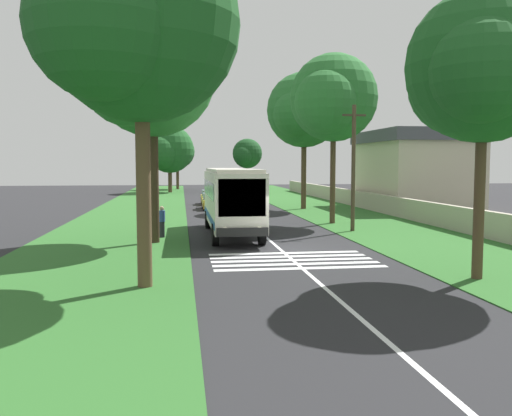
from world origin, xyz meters
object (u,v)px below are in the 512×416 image
at_px(roadside_tree_left_0, 176,153).
at_px(roadside_tree_left_3, 148,77).
at_px(roadside_tree_left_2, 135,29).
at_px(roadside_tree_right_1, 331,100).
at_px(roadside_tree_right_3, 478,71).
at_px(roadside_tree_right_2, 247,154).
at_px(utility_pole, 353,166).
at_px(coach_bus, 231,197).
at_px(trailing_car_0, 212,202).
at_px(trailing_car_1, 210,198).
at_px(roadside_tree_left_1, 168,151).
at_px(roadside_building, 415,169).
at_px(pedestrian, 162,221).
at_px(roadside_tree_right_0, 302,112).

height_order(roadside_tree_left_0, roadside_tree_left_3, roadside_tree_left_3).
height_order(roadside_tree_left_2, roadside_tree_left_3, roadside_tree_left_3).
height_order(roadside_tree_right_1, roadside_tree_right_3, roadside_tree_right_1).
bearing_deg(roadside_tree_right_2, utility_pole, 179.77).
height_order(coach_bus, roadside_tree_left_0, roadside_tree_left_0).
distance_m(trailing_car_0, roadside_tree_right_3, 32.09).
xyz_separation_m(trailing_car_1, roadside_tree_right_3, (-36.28, -7.15, 6.47)).
distance_m(roadside_tree_left_1, roadside_tree_right_1, 43.35).
relative_size(roadside_tree_left_0, roadside_tree_left_3, 0.74).
bearing_deg(roadside_building, trailing_car_1, 69.06).
relative_size(trailing_car_1, utility_pole, 0.58).
relative_size(roadside_tree_left_2, roadside_tree_left_3, 1.00).
xyz_separation_m(roadside_tree_right_3, pedestrian, (12.07, 11.05, -6.23)).
bearing_deg(coach_bus, roadside_tree_left_0, 3.53).
bearing_deg(roadside_tree_right_1, roadside_building, -43.36).
bearing_deg(roadside_tree_left_0, roadside_tree_right_3, -171.16).
xyz_separation_m(roadside_tree_left_0, utility_pole, (-55.29, -10.71, -1.89)).
xyz_separation_m(coach_bus, pedestrian, (-0.69, 3.82, -1.24)).
distance_m(trailing_car_0, utility_pole, 18.93).
xyz_separation_m(roadside_tree_right_2, pedestrian, (-55.78, 11.30, -4.59)).
distance_m(trailing_car_1, roadside_tree_left_0, 33.02).
height_order(trailing_car_0, roadside_tree_left_1, roadside_tree_left_1).
bearing_deg(coach_bus, roadside_tree_left_2, 161.71).
xyz_separation_m(coach_bus, trailing_car_0, (17.82, 0.04, -1.48)).
height_order(coach_bus, roadside_tree_left_1, roadside_tree_left_1).
relative_size(trailing_car_0, roadside_building, 0.36).
bearing_deg(utility_pole, roadside_tree_left_3, 105.68).
relative_size(roadside_building, pedestrian, 7.02).
xyz_separation_m(trailing_car_0, roadside_tree_left_1, (28.70, 4.43, 5.15)).
bearing_deg(roadside_tree_left_1, roadside_tree_left_0, -6.20).
bearing_deg(trailing_car_1, roadside_building, -110.94).
height_order(roadside_tree_left_1, roadside_tree_right_2, roadside_tree_left_1).
height_order(roadside_tree_right_1, roadside_building, roadside_tree_right_1).
bearing_deg(roadside_tree_left_1, roadside_tree_left_2, -179.69).
bearing_deg(roadside_tree_right_2, roadside_tree_right_3, 179.79).
relative_size(roadside_tree_left_0, roadside_tree_left_1, 0.92).
bearing_deg(coach_bus, roadside_tree_right_1, -55.74).
height_order(roadside_building, pedestrian, roadside_building).
relative_size(trailing_car_1, roadside_tree_right_0, 0.36).
height_order(roadside_tree_left_2, utility_pole, roadside_tree_left_2).
relative_size(coach_bus, roadside_tree_left_0, 1.30).
bearing_deg(roadside_tree_left_0, roadside_tree_right_0, -163.96).
xyz_separation_m(roadside_tree_left_1, pedestrian, (-47.21, -0.65, -4.91)).
bearing_deg(roadside_tree_right_3, roadside_building, -20.45).
bearing_deg(roadside_tree_left_1, trailing_car_0, -171.22).
bearing_deg(pedestrian, roadside_tree_right_3, -137.53).
relative_size(trailing_car_1, roadside_tree_left_3, 0.37).
xyz_separation_m(roadside_tree_left_2, pedestrian, (11.88, -0.34, -7.30)).
relative_size(trailing_car_0, roadside_tree_right_1, 0.38).
xyz_separation_m(trailing_car_1, utility_pole, (-22.87, -7.18, 3.21)).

